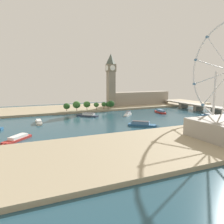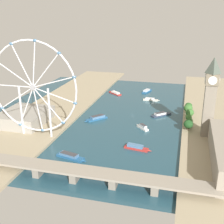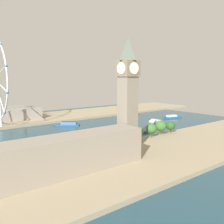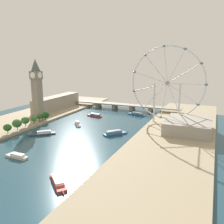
{
  "view_description": "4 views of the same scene",
  "coord_description": "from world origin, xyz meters",
  "views": [
    {
      "loc": [
        249.55,
        -96.29,
        53.6
      ],
      "look_at": [
        1.42,
        13.32,
        10.72
      ],
      "focal_mm": 35.38,
      "sensor_mm": 36.0,
      "label": 1
    },
    {
      "loc": [
        -68.23,
        377.34,
        139.5
      ],
      "look_at": [
        17.82,
        47.15,
        18.48
      ],
      "focal_mm": 46.25,
      "sensor_mm": 36.0,
      "label": 2
    },
    {
      "loc": [
        -248.0,
        193.4,
        62.93
      ],
      "look_at": [
        -11.44,
        1.84,
        21.1
      ],
      "focal_mm": 41.71,
      "sensor_mm": 36.0,
      "label": 3
    },
    {
      "loc": [
        154.03,
        -232.88,
        94.48
      ],
      "look_at": [
        19.52,
        76.51,
        17.46
      ],
      "focal_mm": 38.28,
      "sensor_mm": 36.0,
      "label": 4
    }
  ],
  "objects": [
    {
      "name": "tour_boat_5",
      "position": [
        -16.05,
        -72.67,
        1.9
      ],
      "size": [
        27.56,
        6.18,
        4.61
      ],
      "rotation": [
        0.0,
        0.0,
        3.13
      ],
      "color": "beige",
      "rests_on": "ground_plane"
    },
    {
      "name": "tour_boat_4",
      "position": [
        43.18,
        30.8,
        2.29
      ],
      "size": [
        26.83,
        30.01,
        5.47
      ],
      "rotation": [
        0.0,
        0.0,
        0.86
      ],
      "color": "#235684",
      "rests_on": "ground_plane"
    },
    {
      "name": "tour_boat_7",
      "position": [
        -21.46,
        47.54,
        2.42
      ],
      "size": [
        18.47,
        19.6,
        6.12
      ],
      "rotation": [
        0.0,
        0.0,
        5.46
      ],
      "color": "white",
      "rests_on": "ground_plane"
    },
    {
      "name": "parliament_block",
      "position": [
        -108.86,
        119.6,
        14.72
      ],
      "size": [
        22.0,
        114.33,
        23.45
      ],
      "primitive_type": "cube",
      "color": "gray",
      "rests_on": "riverbank_left"
    },
    {
      "name": "tour_boat_6",
      "position": [
        -39.11,
        -5.48,
        2.0
      ],
      "size": [
        28.93,
        27.62,
        5.06
      ],
      "rotation": [
        0.0,
        0.0,
        3.9
      ],
      "color": "#2D384C",
      "rests_on": "ground_plane"
    },
    {
      "name": "ground_plane",
      "position": [
        0.0,
        0.0,
        0.0
      ],
      "size": [
        398.54,
        398.54,
        0.0
      ],
      "primitive_type": "plane",
      "color": "#234756"
    },
    {
      "name": "riverbank_left",
      "position": [
        -114.27,
        0.0,
        1.5
      ],
      "size": [
        90.0,
        520.0,
        3.0
      ],
      "primitive_type": "cube",
      "color": "tan",
      "rests_on": "ground_plane"
    },
    {
      "name": "tour_boat_0",
      "position": [
        -23.81,
        104.6,
        2.15
      ],
      "size": [
        30.41,
        10.76,
        5.11
      ],
      "rotation": [
        0.0,
        0.0,
        2.98
      ],
      "color": "#B22D28",
      "rests_on": "ground_plane"
    },
    {
      "name": "tour_boat_1",
      "position": [
        49.85,
        -96.8,
        1.78
      ],
      "size": [
        28.7,
        26.34,
        4.3
      ],
      "rotation": [
        0.0,
        0.0,
        5.55
      ],
      "color": "#B22D28",
      "rests_on": "ground_plane"
    },
    {
      "name": "tree_row_embankment",
      "position": [
        -76.13,
        11.59,
        11.3
      ],
      "size": [
        13.57,
        82.82,
        14.73
      ],
      "color": "#513823",
      "rests_on": "riverbank_left"
    },
    {
      "name": "riverside_hall",
      "position": [
        127.05,
        71.44,
        10.54
      ],
      "size": [
        55.19,
        63.59,
        15.08
      ],
      "primitive_type": "cube",
      "color": "gray",
      "rests_on": "riverbank_right"
    },
    {
      "name": "tour_boat_2",
      "position": [
        -2.53,
        -123.52,
        1.96
      ],
      "size": [
        15.31,
        32.17,
        4.83
      ],
      "rotation": [
        0.0,
        0.0,
        4.43
      ],
      "color": "#235684",
      "rests_on": "ground_plane"
    },
    {
      "name": "clock_tower",
      "position": [
        -96.14,
        54.44,
        49.69
      ],
      "size": [
        14.87,
        14.87,
        89.66
      ],
      "color": "gray",
      "rests_on": "riverbank_left"
    },
    {
      "name": "riverbank_right",
      "position": [
        114.27,
        0.0,
        1.5
      ],
      "size": [
        90.0,
        520.0,
        3.0
      ],
      "primitive_type": "cube",
      "color": "tan",
      "rests_on": "ground_plane"
    }
  ]
}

